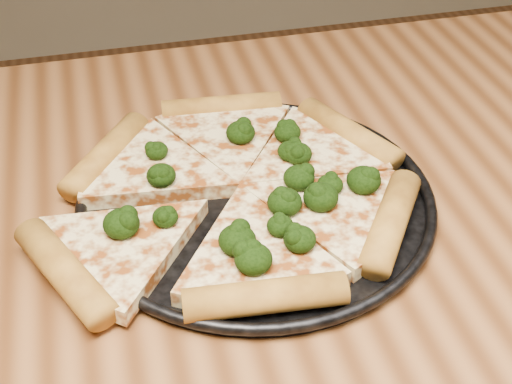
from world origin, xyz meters
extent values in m
cube|color=brown|center=(0.00, 0.00, 0.73)|extent=(1.20, 0.90, 0.04)
cube|color=brown|center=(0.54, 0.39, 0.35)|extent=(0.06, 0.06, 0.71)
cylinder|color=black|center=(0.05, 0.11, 0.75)|extent=(0.32, 0.32, 0.01)
torus|color=black|center=(0.05, 0.11, 0.76)|extent=(0.33, 0.33, 0.01)
cylinder|color=#BE842F|center=(0.17, 0.18, 0.77)|extent=(0.08, 0.13, 0.03)
cylinder|color=#BE842F|center=(0.05, 0.26, 0.77)|extent=(0.13, 0.04, 0.03)
cylinder|color=#BE842F|center=(-0.08, 0.20, 0.77)|extent=(0.10, 0.12, 0.03)
cylinder|color=#BE842F|center=(-0.12, 0.05, 0.77)|extent=(0.08, 0.13, 0.03)
cylinder|color=#BE842F|center=(0.03, -0.02, 0.77)|extent=(0.13, 0.04, 0.03)
cylinder|color=#BE842F|center=(0.15, 0.04, 0.77)|extent=(0.10, 0.12, 0.03)
ellipsoid|color=black|center=(-0.03, 0.08, 0.78)|extent=(0.02, 0.02, 0.02)
ellipsoid|color=black|center=(-0.03, 0.19, 0.78)|extent=(0.02, 0.02, 0.02)
ellipsoid|color=black|center=(0.12, 0.09, 0.78)|extent=(0.02, 0.02, 0.02)
ellipsoid|color=black|center=(-0.03, 0.14, 0.78)|extent=(0.03, 0.03, 0.02)
ellipsoid|color=black|center=(0.07, 0.03, 0.78)|extent=(0.03, 0.03, 0.02)
ellipsoid|color=black|center=(0.15, 0.09, 0.78)|extent=(0.03, 0.03, 0.02)
ellipsoid|color=black|center=(0.09, 0.11, 0.78)|extent=(0.03, 0.03, 0.02)
ellipsoid|color=black|center=(0.07, 0.08, 0.78)|extent=(0.03, 0.03, 0.02)
ellipsoid|color=black|center=(0.06, 0.05, 0.78)|extent=(0.02, 0.02, 0.02)
ellipsoid|color=black|center=(0.10, 0.15, 0.78)|extent=(0.03, 0.03, 0.02)
ellipsoid|color=black|center=(0.06, 0.19, 0.78)|extent=(0.03, 0.03, 0.02)
ellipsoid|color=black|center=(0.10, 0.18, 0.78)|extent=(0.03, 0.03, 0.02)
ellipsoid|color=black|center=(0.02, 0.04, 0.78)|extent=(0.03, 0.03, 0.02)
ellipsoid|color=black|center=(0.10, 0.15, 0.78)|extent=(0.02, 0.02, 0.02)
ellipsoid|color=black|center=(-0.07, 0.08, 0.78)|extent=(0.03, 0.03, 0.02)
ellipsoid|color=black|center=(0.03, 0.01, 0.78)|extent=(0.03, 0.03, 0.02)
ellipsoid|color=black|center=(0.10, 0.08, 0.78)|extent=(0.03, 0.03, 0.02)
camera|label=1|loc=(-0.07, -0.39, 1.17)|focal=50.28mm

